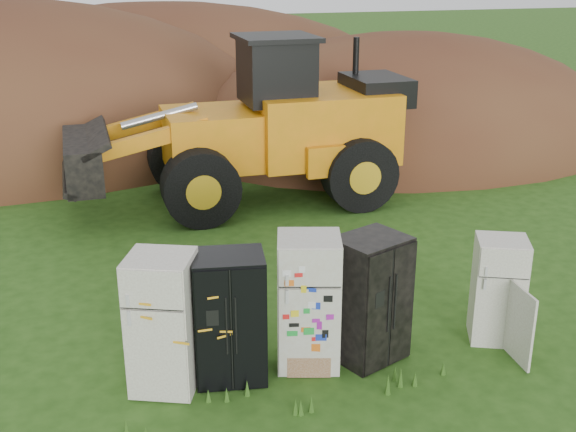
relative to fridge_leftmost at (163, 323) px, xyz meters
name	(u,v)px	position (x,y,z in m)	size (l,w,h in m)	color
ground	(341,359)	(2.42, 0.02, -0.92)	(120.00, 120.00, 0.00)	#234813
fridge_leftmost	(163,323)	(0.00, 0.00, 0.00)	(0.81, 0.78, 1.84)	white
fridge_black_side	(230,317)	(0.86, 0.00, -0.04)	(0.92, 0.72, 1.76)	black
fridge_sticker	(309,302)	(1.96, 0.06, 0.01)	(0.83, 0.77, 1.87)	silver
fridge_dark_mid	(370,298)	(2.81, -0.01, -0.02)	(0.92, 0.75, 1.80)	black
fridge_open_door	(498,290)	(4.80, -0.01, -0.14)	(0.71, 0.65, 1.56)	white
wheel_loader	(236,123)	(2.38, 7.04, 0.93)	(7.65, 3.10, 3.70)	orange
dirt_mound_right	(401,141)	(8.33, 11.40, -0.92)	(13.65, 10.01, 6.44)	#4B2518
dirt_mound_back	(161,105)	(1.83, 18.84, -0.92)	(19.45, 12.97, 7.49)	#4B2518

